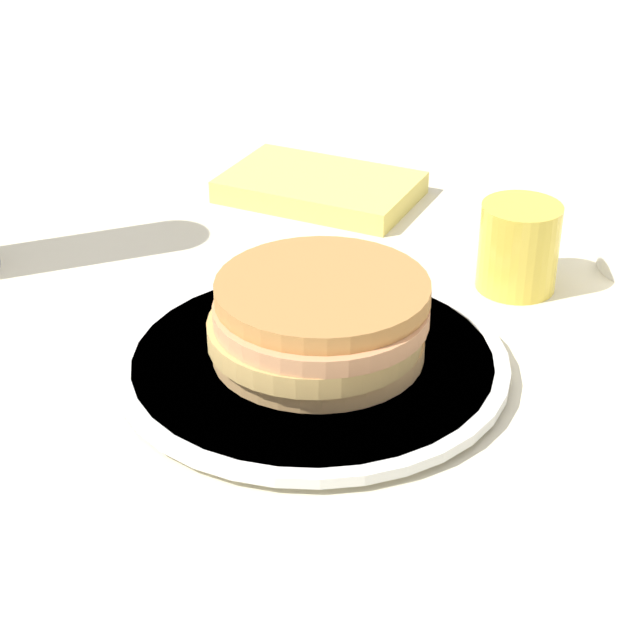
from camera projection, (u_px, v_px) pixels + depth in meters
ground_plane at (294, 390)px, 0.70m from camera, size 4.00×4.00×0.00m
plate at (320, 363)px, 0.71m from camera, size 0.26×0.26×0.01m
pancake_stack at (326, 321)px, 0.70m from camera, size 0.15×0.15×0.05m
juice_glass at (525, 247)px, 0.80m from camera, size 0.06×0.06×0.07m
napkin at (325, 187)px, 0.97m from camera, size 0.20×0.17×0.02m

